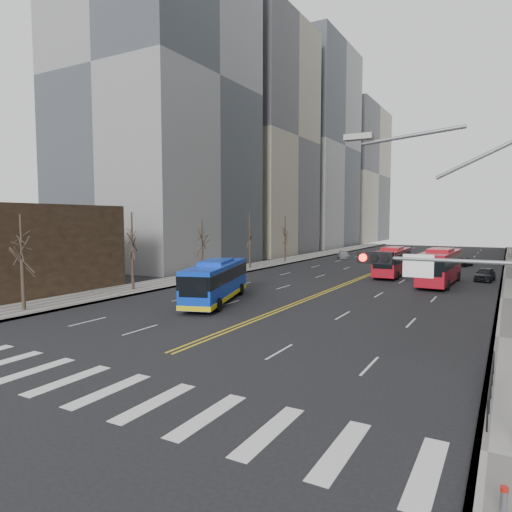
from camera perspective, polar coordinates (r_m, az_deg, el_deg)
ground at (r=20.33m, az=-20.28°, el=-14.94°), size 220.00×220.00×0.00m
sidewalk_left at (r=65.63m, az=0.61°, el=-1.17°), size 5.00×130.00×0.15m
crosswalk at (r=20.33m, az=-20.28°, el=-14.92°), size 26.70×4.00×0.01m
centerline at (r=69.27m, az=16.77°, el=-1.12°), size 0.55×100.00×0.01m
office_towers at (r=83.95m, az=19.32°, el=16.21°), size 83.00×134.00×58.00m
signal_mast at (r=14.50m, az=25.29°, el=-3.17°), size 5.37×0.37×9.39m
pedestrian_railing at (r=19.28m, az=27.33°, el=-13.68°), size 0.06×6.06×1.02m
street_trees at (r=51.79m, az=4.16°, el=2.59°), size 35.20×47.20×7.60m
blue_bus at (r=37.12m, az=-4.97°, el=-3.02°), size 5.99×11.83×3.40m
red_bus_near at (r=50.44m, az=22.01°, el=-1.00°), size 3.23×11.83×3.71m
red_bus_far at (r=56.24m, az=16.68°, el=-0.46°), size 2.96×10.84×3.43m
car_white at (r=48.89m, az=-4.90°, el=-2.41°), size 2.59×4.70×1.47m
car_dark_mid at (r=55.62m, az=26.73°, el=-2.04°), size 2.14×4.44×1.46m
car_silver at (r=79.52m, az=10.87°, el=0.14°), size 3.25×4.49×1.21m
car_dark_far at (r=71.37m, az=24.22°, el=-0.66°), size 3.30×5.00×1.28m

